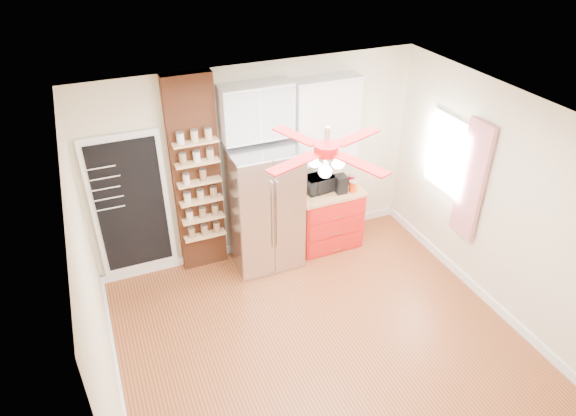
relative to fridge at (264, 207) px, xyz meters
name	(u,v)px	position (x,y,z in m)	size (l,w,h in m)	color
floor	(318,337)	(0.05, -1.63, -0.88)	(4.50, 4.50, 0.00)	#9C5027
ceiling	(328,122)	(0.05, -1.63, 1.83)	(4.50, 4.50, 0.00)	white
wall_back	(257,163)	(0.05, 0.37, 0.48)	(4.50, 0.02, 2.70)	beige
wall_front	(443,394)	(0.05, -3.63, 0.48)	(4.50, 0.02, 2.70)	beige
wall_left	(95,302)	(-2.20, -1.63, 0.48)	(0.02, 4.00, 2.70)	beige
wall_right	(495,201)	(2.30, -1.63, 0.48)	(0.02, 4.00, 2.70)	beige
chalkboard	(131,206)	(-1.65, 0.33, 0.23)	(0.95, 0.05, 1.95)	white
brick_pillar	(197,177)	(-0.80, 0.29, 0.48)	(0.60, 0.16, 2.70)	brown
fridge	(264,207)	(0.00, 0.00, 0.00)	(0.90, 0.70, 1.75)	silver
upper_glass_cabinet	(256,111)	(0.00, 0.20, 1.27)	(0.90, 0.35, 0.70)	white
red_cabinet	(327,217)	(0.97, 0.05, -0.42)	(0.94, 0.64, 0.90)	red
upper_shelf_unit	(325,120)	(0.97, 0.22, 1.00)	(0.90, 0.30, 1.15)	white
window	(448,155)	(2.28, -0.73, 0.68)	(0.04, 0.75, 1.05)	white
curtain	(472,181)	(2.23, -1.28, 0.57)	(0.06, 0.40, 1.55)	red
ceiling_fan	(327,150)	(0.05, -1.63, 1.55)	(1.40, 1.40, 0.44)	silver
toaster_oven	(319,184)	(0.84, 0.09, 0.14)	(0.40, 0.27, 0.22)	black
coffee_maker	(341,184)	(1.10, -0.06, 0.15)	(0.15, 0.18, 0.25)	black
canister_left	(353,187)	(1.26, -0.12, 0.10)	(0.10, 0.10, 0.15)	#C0330A
canister_right	(351,180)	(1.34, 0.07, 0.09)	(0.09, 0.09, 0.14)	#AC0914
pantry_jar_oats	(186,179)	(-0.96, 0.13, 0.56)	(0.08, 0.08, 0.13)	beige
pantry_jar_beans	(203,175)	(-0.74, 0.15, 0.57)	(0.09, 0.09, 0.14)	#895B45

